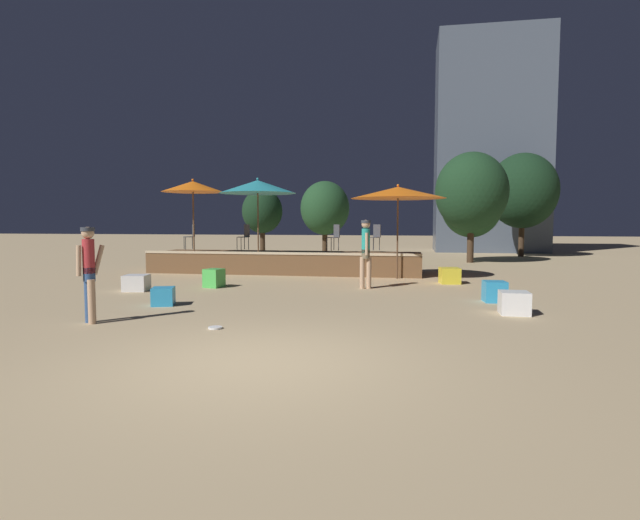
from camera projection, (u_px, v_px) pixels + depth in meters
name	position (u px, v px, depth m)	size (l,w,h in m)	color
ground_plane	(254.00, 362.00, 6.27)	(120.00, 120.00, 0.00)	tan
wooden_deck	(286.00, 262.00, 17.51)	(9.36, 2.34, 0.78)	brown
patio_umbrella_0	(398.00, 193.00, 15.33)	(2.92, 2.92, 2.92)	brown
patio_umbrella_1	(258.00, 187.00, 16.34)	(2.52, 2.52, 3.21)	brown
patio_umbrella_2	(193.00, 187.00, 16.75)	(2.07, 2.07, 3.21)	brown
cube_seat_0	(163.00, 296.00, 10.55)	(0.56, 0.56, 0.38)	#2D9EDB
cube_seat_1	(514.00, 303.00, 9.54)	(0.54, 0.54, 0.44)	white
cube_seat_2	(450.00, 276.00, 14.30)	(0.61, 0.61, 0.45)	yellow
cube_seat_3	(495.00, 292.00, 11.00)	(0.51, 0.51, 0.46)	#2D9EDB
cube_seat_4	(214.00, 278.00, 13.47)	(0.54, 0.54, 0.50)	#4CC651
cube_seat_5	(136.00, 283.00, 12.78)	(0.67, 0.67, 0.41)	white
person_0	(366.00, 249.00, 13.14)	(0.30, 0.46, 1.82)	tan
person_1	(89.00, 270.00, 8.64)	(0.36, 0.44, 1.68)	#2D4C7F
bistro_chair_0	(375.00, 235.00, 17.50)	(0.48, 0.48, 0.90)	#47474C
bistro_chair_1	(191.00, 234.00, 18.08)	(0.48, 0.47, 0.90)	#2D3338
bistro_chair_2	(245.00, 234.00, 17.83)	(0.48, 0.48, 0.90)	#47474C
bistro_chair_3	(335.00, 235.00, 17.30)	(0.48, 0.48, 0.90)	#47474C
frisbee_disc	(215.00, 328.00, 8.25)	(0.23, 0.23, 0.03)	white
background_tree_0	(471.00, 205.00, 22.05)	(2.65, 2.65, 4.00)	#3D2B1C
background_tree_1	(262.00, 211.00, 26.81)	(2.17, 2.17, 3.54)	#3D2B1C
background_tree_2	(325.00, 208.00, 26.67)	(2.61, 2.61, 3.94)	#3D2B1C
background_tree_3	(472.00, 192.00, 21.48)	(3.09, 3.09, 4.77)	#3D2B1C
background_tree_4	(523.00, 191.00, 25.22)	(3.45, 3.45, 5.24)	#3D2B1C
distant_building	(490.00, 145.00, 29.78)	(6.34, 4.08, 12.71)	#4C5666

